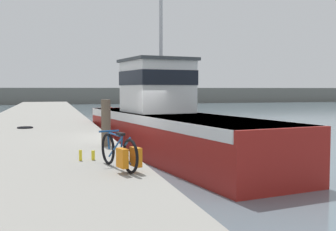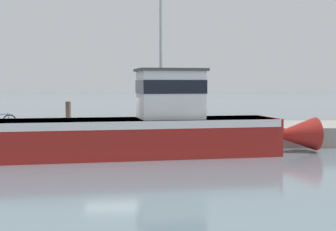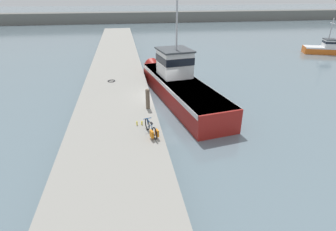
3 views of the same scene
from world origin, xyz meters
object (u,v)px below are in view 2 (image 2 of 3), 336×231
object	(u,v)px
mooring_post	(68,115)
water_bottle_by_bike	(24,125)
fishing_boat_main	(151,127)
water_bottle_on_curb	(25,125)

from	to	relation	value
mooring_post	water_bottle_by_bike	bearing A→B (deg)	-104.33
mooring_post	fishing_boat_main	bearing A→B (deg)	54.73
fishing_boat_main	water_bottle_by_bike	world-z (taller)	fishing_boat_main
water_bottle_by_bike	mooring_post	bearing A→B (deg)	75.67
mooring_post	water_bottle_on_curb	xyz separation A→B (m)	(-0.85, -2.27, -0.53)
fishing_boat_main	water_bottle_by_bike	distance (m)	7.07
mooring_post	water_bottle_by_bike	distance (m)	2.38
mooring_post	water_bottle_on_curb	bearing A→B (deg)	-110.63
fishing_boat_main	mooring_post	bearing A→B (deg)	-134.76
fishing_boat_main	mooring_post	xyz separation A→B (m)	(-2.80, -3.96, 0.35)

